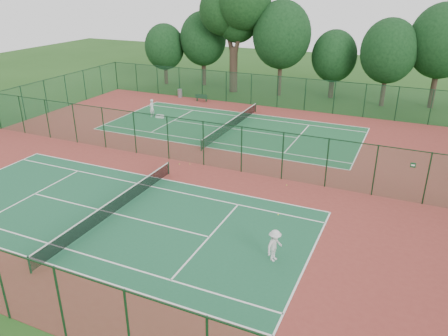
{
  "coord_description": "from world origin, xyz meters",
  "views": [
    {
      "loc": [
        15.55,
        -27.31,
        12.94
      ],
      "look_at": [
        4.71,
        -3.29,
        1.6
      ],
      "focal_mm": 35.0,
      "sensor_mm": 36.0,
      "label": 1
    }
  ],
  "objects_px": {
    "bench": "(201,98)",
    "big_tree": "(235,10)",
    "player_near": "(275,246)",
    "trash_bin": "(180,93)",
    "player_far": "(152,108)",
    "kit_bag": "(160,116)"
  },
  "relations": [
    {
      "from": "bench",
      "to": "big_tree",
      "type": "distance_m",
      "value": 11.27
    },
    {
      "from": "player_near",
      "to": "player_far",
      "type": "height_order",
      "value": "player_far"
    },
    {
      "from": "bench",
      "to": "kit_bag",
      "type": "height_order",
      "value": "bench"
    },
    {
      "from": "bench",
      "to": "big_tree",
      "type": "xyz_separation_m",
      "value": [
        1.51,
        6.25,
        9.25
      ]
    },
    {
      "from": "player_far",
      "to": "trash_bin",
      "type": "distance_m",
      "value": 8.28
    },
    {
      "from": "player_near",
      "to": "trash_bin",
      "type": "xyz_separation_m",
      "value": [
        -20.82,
        27.18,
        -0.37
      ]
    },
    {
      "from": "big_tree",
      "to": "player_near",
      "type": "bearing_deg",
      "value": -63.88
    },
    {
      "from": "bench",
      "to": "kit_bag",
      "type": "xyz_separation_m",
      "value": [
        -0.86,
        -7.72,
        -0.28
      ]
    },
    {
      "from": "player_near",
      "to": "trash_bin",
      "type": "relative_size",
      "value": 1.74
    },
    {
      "from": "bench",
      "to": "big_tree",
      "type": "relative_size",
      "value": 0.1
    },
    {
      "from": "player_far",
      "to": "big_tree",
      "type": "distance_m",
      "value": 16.67
    },
    {
      "from": "player_near",
      "to": "kit_bag",
      "type": "distance_m",
      "value": 26.35
    },
    {
      "from": "player_near",
      "to": "big_tree",
      "type": "xyz_separation_m",
      "value": [
        -16.07,
        32.77,
        8.82
      ]
    },
    {
      "from": "trash_bin",
      "to": "player_far",
      "type": "bearing_deg",
      "value": -80.77
    },
    {
      "from": "kit_bag",
      "to": "big_tree",
      "type": "bearing_deg",
      "value": 72.84
    },
    {
      "from": "big_tree",
      "to": "kit_bag",
      "type": "bearing_deg",
      "value": -99.66
    },
    {
      "from": "player_far",
      "to": "bench",
      "type": "relative_size",
      "value": 1.25
    },
    {
      "from": "trash_bin",
      "to": "bench",
      "type": "relative_size",
      "value": 0.69
    },
    {
      "from": "trash_bin",
      "to": "kit_bag",
      "type": "xyz_separation_m",
      "value": [
        2.38,
        -8.38,
        -0.34
      ]
    },
    {
      "from": "player_far",
      "to": "kit_bag",
      "type": "distance_m",
      "value": 1.3
    },
    {
      "from": "player_near",
      "to": "big_tree",
      "type": "bearing_deg",
      "value": 43.02
    },
    {
      "from": "kit_bag",
      "to": "big_tree",
      "type": "xyz_separation_m",
      "value": [
        2.38,
        13.96,
        9.53
      ]
    }
  ]
}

